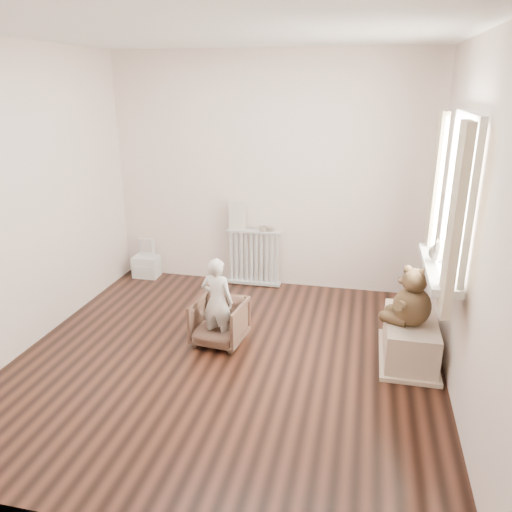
% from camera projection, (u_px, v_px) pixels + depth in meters
% --- Properties ---
extents(floor, '(3.60, 3.60, 0.01)m').
position_uv_depth(floor, '(228.00, 359.00, 4.31)').
color(floor, black).
rests_on(floor, ground).
extents(ceiling, '(3.60, 3.60, 0.01)m').
position_uv_depth(ceiling, '(221.00, 30.00, 3.45)').
color(ceiling, white).
rests_on(ceiling, ground).
extents(back_wall, '(3.60, 0.02, 2.60)m').
position_uv_depth(back_wall, '(270.00, 174.00, 5.54)').
color(back_wall, white).
rests_on(back_wall, ground).
extents(front_wall, '(3.60, 0.02, 2.60)m').
position_uv_depth(front_wall, '(113.00, 310.00, 2.23)').
color(front_wall, white).
rests_on(front_wall, ground).
extents(left_wall, '(0.02, 3.60, 2.60)m').
position_uv_depth(left_wall, '(22.00, 201.00, 4.26)').
color(left_wall, white).
rests_on(left_wall, ground).
extents(right_wall, '(0.02, 3.60, 2.60)m').
position_uv_depth(right_wall, '(470.00, 227.00, 3.51)').
color(right_wall, white).
rests_on(right_wall, ground).
extents(window, '(0.03, 0.90, 1.10)m').
position_uv_depth(window, '(460.00, 196.00, 3.74)').
color(window, white).
rests_on(window, right_wall).
extents(window_sill, '(0.22, 1.10, 0.06)m').
position_uv_depth(window_sill, '(439.00, 268.00, 3.95)').
color(window_sill, silver).
rests_on(window_sill, right_wall).
extents(curtain_left, '(0.06, 0.26, 1.30)m').
position_uv_depth(curtain_left, '(455.00, 223.00, 3.26)').
color(curtain_left, beige).
rests_on(curtain_left, right_wall).
extents(curtain_right, '(0.06, 0.26, 1.30)m').
position_uv_depth(curtain_right, '(436.00, 189.00, 4.31)').
color(curtain_right, beige).
rests_on(curtain_right, right_wall).
extents(radiator, '(0.63, 0.12, 0.67)m').
position_uv_depth(radiator, '(254.00, 253.00, 5.76)').
color(radiator, silver).
rests_on(radiator, floor).
extents(paper_doll, '(0.20, 0.02, 0.33)m').
position_uv_depth(paper_doll, '(237.00, 215.00, 5.66)').
color(paper_doll, beige).
rests_on(paper_doll, radiator).
extents(tin_a, '(0.10, 0.10, 0.06)m').
position_uv_depth(tin_a, '(263.00, 228.00, 5.64)').
color(tin_a, '#A59E8C').
rests_on(tin_a, radiator).
extents(tin_b, '(0.09, 0.09, 0.05)m').
position_uv_depth(tin_b, '(270.00, 229.00, 5.62)').
color(tin_b, '#A59E8C').
rests_on(tin_b, radiator).
extents(toy_vanity, '(0.30, 0.21, 0.47)m').
position_uv_depth(toy_vanity, '(146.00, 255.00, 6.05)').
color(toy_vanity, silver).
rests_on(toy_vanity, floor).
extents(armchair, '(0.49, 0.50, 0.42)m').
position_uv_depth(armchair, '(219.00, 322.00, 4.52)').
color(armchair, brown).
rests_on(armchair, floor).
extents(child, '(0.32, 0.23, 0.82)m').
position_uv_depth(child, '(217.00, 302.00, 4.40)').
color(child, white).
rests_on(child, armchair).
extents(toy_bench, '(0.42, 0.79, 0.37)m').
position_uv_depth(toy_bench, '(410.00, 337.00, 4.26)').
color(toy_bench, beige).
rests_on(toy_bench, floor).
extents(teddy_bear, '(0.49, 0.44, 0.49)m').
position_uv_depth(teddy_bear, '(414.00, 290.00, 4.03)').
color(teddy_bear, '#3B2918').
rests_on(teddy_bear, toy_bench).
extents(plush_cat, '(0.20, 0.27, 0.20)m').
position_uv_depth(plush_cat, '(438.00, 250.00, 3.97)').
color(plush_cat, '#6A635B').
rests_on(plush_cat, window_sill).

